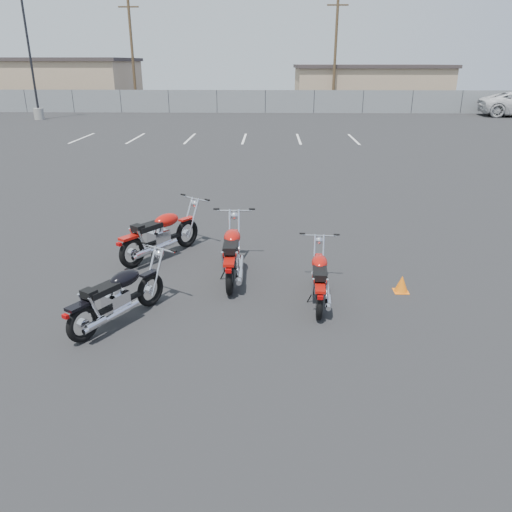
{
  "coord_description": "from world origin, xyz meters",
  "views": [
    {
      "loc": [
        0.44,
        -7.84,
        3.94
      ],
      "look_at": [
        0.2,
        0.6,
        0.65
      ],
      "focal_mm": 35.0,
      "sensor_mm": 36.0,
      "label": 1
    }
  ],
  "objects_px": {
    "motorcycle_second_black": "(118,296)",
    "motorcycle_third_red": "(232,253)",
    "motorcycle_front_red": "(161,234)",
    "motorcycle_rear_red": "(320,278)"
  },
  "relations": [
    {
      "from": "motorcycle_second_black",
      "to": "motorcycle_third_red",
      "type": "relative_size",
      "value": 0.86
    },
    {
      "from": "motorcycle_rear_red",
      "to": "motorcycle_third_red",
      "type": "bearing_deg",
      "value": 148.3
    },
    {
      "from": "motorcycle_second_black",
      "to": "motorcycle_rear_red",
      "type": "xyz_separation_m",
      "value": [
        3.28,
        0.87,
        -0.03
      ]
    },
    {
      "from": "motorcycle_front_red",
      "to": "motorcycle_third_red",
      "type": "xyz_separation_m",
      "value": [
        1.61,
        -1.07,
        -0.01
      ]
    },
    {
      "from": "motorcycle_third_red",
      "to": "motorcycle_rear_red",
      "type": "bearing_deg",
      "value": -31.7
    },
    {
      "from": "motorcycle_third_red",
      "to": "motorcycle_rear_red",
      "type": "distance_m",
      "value": 1.87
    },
    {
      "from": "motorcycle_front_red",
      "to": "motorcycle_third_red",
      "type": "distance_m",
      "value": 1.93
    },
    {
      "from": "motorcycle_second_black",
      "to": "motorcycle_third_red",
      "type": "distance_m",
      "value": 2.51
    },
    {
      "from": "motorcycle_front_red",
      "to": "motorcycle_second_black",
      "type": "bearing_deg",
      "value": -91.51
    },
    {
      "from": "motorcycle_third_red",
      "to": "motorcycle_rear_red",
      "type": "height_order",
      "value": "motorcycle_third_red"
    }
  ]
}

